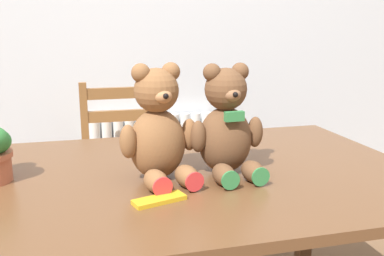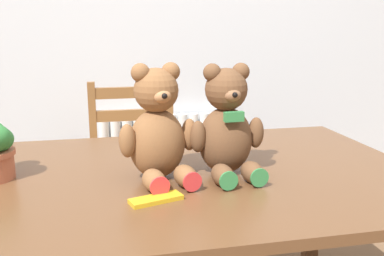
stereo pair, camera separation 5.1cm
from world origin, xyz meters
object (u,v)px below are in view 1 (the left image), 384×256
Objects in this scene: teddy_bear_left at (159,131)px; chocolate_bar at (159,200)px; teddy_bear_right at (227,127)px; wooden_chair_behind at (128,165)px.

teddy_bear_left is 0.23m from chocolate_bar.
chocolate_bar is (-0.25, -0.18, -0.14)m from teddy_bear_right.
teddy_bear_left reaches higher than chocolate_bar.
wooden_chair_behind is 2.48× the size of teddy_bear_left.
wooden_chair_behind is at bearing -100.74° from teddy_bear_left.
teddy_bear_left is 2.47× the size of chocolate_bar.
wooden_chair_behind is 6.13× the size of chocolate_bar.
teddy_bear_right is 2.43× the size of chocolate_bar.
wooden_chair_behind is 1.04m from teddy_bear_right.
teddy_bear_right reaches higher than wooden_chair_behind.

